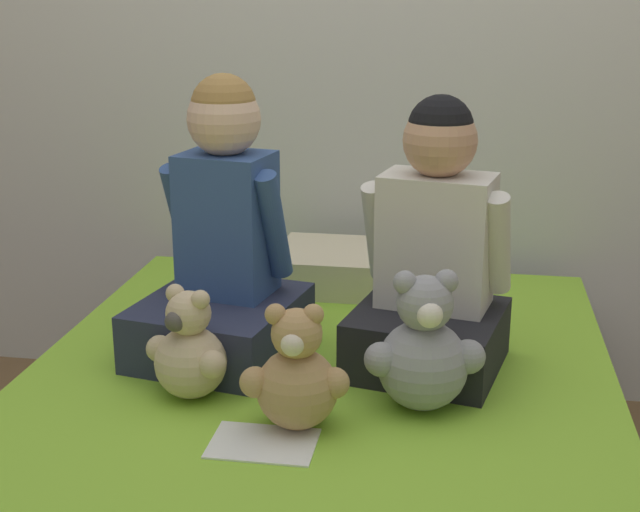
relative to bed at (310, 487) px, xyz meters
name	(u,v)px	position (x,y,z in m)	size (l,w,h in m)	color
wall_behind_bed	(369,10)	(0.00, 1.08, 1.02)	(8.00, 0.06, 2.50)	silver
bed	(310,487)	(0.00, 0.00, 0.00)	(1.39, 1.92, 0.46)	#2D2D33
child_on_left	(223,249)	(-0.25, 0.23, 0.49)	(0.42, 0.45, 0.68)	#282D47
child_on_right	(433,260)	(0.25, 0.22, 0.49)	(0.39, 0.39, 0.64)	black
teddy_bear_held_by_left_child	(190,351)	(-0.26, -0.04, 0.34)	(0.20, 0.16, 0.25)	#D1B78E
teddy_bear_held_by_right_child	(424,351)	(0.25, -0.01, 0.36)	(0.25, 0.19, 0.31)	#939399
teddy_bear_between_children	(295,376)	(0.00, -0.14, 0.34)	(0.22, 0.17, 0.27)	tan
pillow_at_headboard	(353,268)	(0.00, 0.76, 0.29)	(0.45, 0.33, 0.11)	beige
sign_card	(263,443)	(-0.05, -0.23, 0.23)	(0.21, 0.15, 0.00)	white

